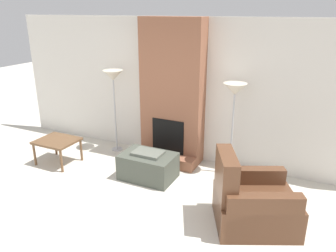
{
  "coord_description": "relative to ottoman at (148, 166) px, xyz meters",
  "views": [
    {
      "loc": [
        2.4,
        -2.48,
        2.71
      ],
      "look_at": [
        0.0,
        2.57,
        0.71
      ],
      "focal_mm": 35.0,
      "sensor_mm": 36.0,
      "label": 1
    }
  ],
  "objects": [
    {
      "name": "ground_plane",
      "position": [
        0.03,
        -1.86,
        -0.22
      ],
      "size": [
        24.0,
        24.0,
        0.0
      ],
      "primitive_type": "plane",
      "color": "beige"
    },
    {
      "name": "wall_back",
      "position": [
        0.03,
        1.1,
        1.08
      ],
      "size": [
        7.16,
        0.06,
        2.6
      ],
      "primitive_type": "cube",
      "color": "silver",
      "rests_on": "ground_plane"
    },
    {
      "name": "fireplace",
      "position": [
        0.03,
        0.87,
        1.01
      ],
      "size": [
        1.15,
        0.62,
        2.6
      ],
      "color": "#935B42",
      "rests_on": "ground_plane"
    },
    {
      "name": "ottoman",
      "position": [
        0.0,
        0.0,
        0.0
      ],
      "size": [
        0.9,
        0.6,
        0.48
      ],
      "color": "#474C42",
      "rests_on": "ground_plane"
    },
    {
      "name": "armchair",
      "position": [
        1.82,
        -0.55,
        0.08
      ],
      "size": [
        1.28,
        1.2,
        1.02
      ],
      "rotation": [
        0.0,
        0.0,
        2.0
      ],
      "color": "brown",
      "rests_on": "ground_plane"
    },
    {
      "name": "side_table",
      "position": [
        -1.78,
        -0.21,
        0.18
      ],
      "size": [
        0.71,
        0.61,
        0.46
      ],
      "color": "brown",
      "rests_on": "ground_plane"
    },
    {
      "name": "floor_lamp_left",
      "position": [
        -1.15,
        0.77,
        1.23
      ],
      "size": [
        0.38,
        0.38,
        1.63
      ],
      "color": "#ADADB2",
      "rests_on": "ground_plane"
    },
    {
      "name": "floor_lamp_right",
      "position": [
        1.2,
        0.77,
        1.2
      ],
      "size": [
        0.38,
        0.38,
        1.6
      ],
      "color": "#ADADB2",
      "rests_on": "ground_plane"
    }
  ]
}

